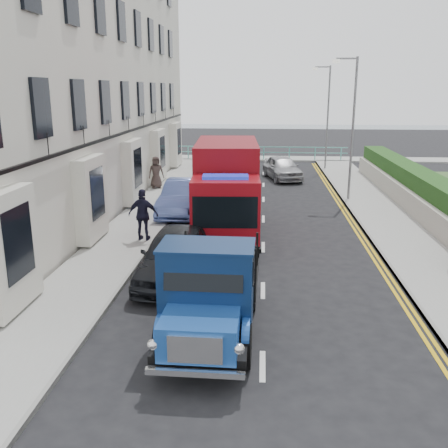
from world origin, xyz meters
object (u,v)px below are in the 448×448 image
Objects in this scene: red_lorry at (227,187)px; parked_car_front at (176,254)px; bedford_lorry at (208,300)px; lamp_mid at (351,121)px; lamp_far at (326,111)px.

parked_car_front is at bearing -106.86° from red_lorry.
red_lorry reaches higher than bedford_lorry.
lamp_mid and lamp_far have the same top height.
lamp_mid is at bearing 71.46° from bedford_lorry.
lamp_mid is 13.56m from parked_car_front.
bedford_lorry is at bearing -67.52° from parked_car_front.
bedford_lorry is at bearing -109.53° from lamp_mid.
bedford_lorry is (-5.39, -15.19, -2.91)m from lamp_mid.
lamp_mid reaches higher than bedford_lorry.
lamp_mid is 1.01× the size of red_lorry.
red_lorry is (-0.23, 8.73, 0.80)m from bedford_lorry.
lamp_far reaches higher than bedford_lorry.
red_lorry is 1.51× the size of parked_car_front.
bedford_lorry is 0.73× the size of red_lorry.
parked_car_front is (-1.39, 3.90, -0.31)m from bedford_lorry.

